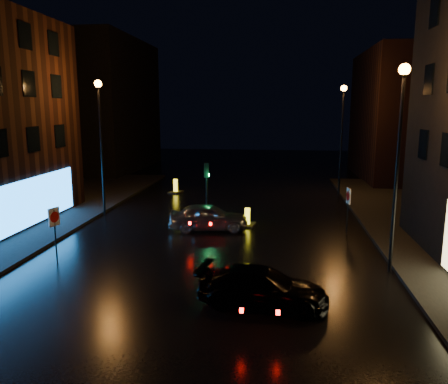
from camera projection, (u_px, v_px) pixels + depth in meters
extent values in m
plane|color=black|center=(172.00, 332.00, 13.24)|extent=(120.00, 120.00, 0.00)
cube|color=black|center=(105.00, 105.00, 47.97)|extent=(8.00, 16.00, 14.00)
cube|color=black|center=(405.00, 116.00, 41.48)|extent=(8.00, 14.00, 12.00)
cylinder|color=black|center=(102.00, 152.00, 27.08)|extent=(0.14, 0.14, 8.00)
cylinder|color=black|center=(98.00, 86.00, 26.33)|extent=(0.20, 0.20, 0.25)
sphere|color=orange|center=(98.00, 84.00, 26.30)|extent=(0.44, 0.44, 0.44)
cylinder|color=black|center=(396.00, 177.00, 17.39)|extent=(0.14, 0.14, 8.00)
cylinder|color=black|center=(404.00, 73.00, 16.64)|extent=(0.20, 0.20, 0.25)
sphere|color=orange|center=(405.00, 69.00, 16.61)|extent=(0.44, 0.44, 0.44)
cylinder|color=black|center=(341.00, 145.00, 32.99)|extent=(0.14, 0.14, 8.00)
cylinder|color=black|center=(344.00, 90.00, 32.23)|extent=(0.20, 0.20, 0.25)
sphere|color=orange|center=(344.00, 88.00, 32.20)|extent=(0.44, 0.44, 0.44)
cube|color=black|center=(207.00, 217.00, 27.02)|extent=(1.40, 2.40, 0.12)
cylinder|color=black|center=(207.00, 196.00, 26.77)|extent=(0.12, 0.12, 2.80)
cube|color=black|center=(207.00, 170.00, 26.47)|extent=(0.28, 0.22, 0.90)
cylinder|color=#0CFF59|center=(209.00, 175.00, 26.50)|extent=(0.05, 0.18, 0.18)
imported|color=#9B9DA3|center=(208.00, 217.00, 24.29)|extent=(4.55, 2.28, 1.49)
imported|color=black|center=(263.00, 287.00, 14.96)|extent=(4.70, 2.41, 1.31)
cube|color=black|center=(247.00, 225.00, 25.28)|extent=(0.97, 1.30, 0.10)
cube|color=yellow|center=(247.00, 216.00, 25.18)|extent=(0.30, 0.22, 1.00)
cube|color=black|center=(247.00, 216.00, 25.18)|extent=(0.30, 0.07, 0.60)
cube|color=black|center=(176.00, 192.00, 35.18)|extent=(1.10, 1.42, 0.11)
cube|color=yellow|center=(176.00, 186.00, 35.08)|extent=(0.33, 0.25, 1.05)
cube|color=black|center=(176.00, 186.00, 35.08)|extent=(0.31, 0.09, 0.63)
cylinder|color=black|center=(55.00, 236.00, 19.06)|extent=(0.06, 0.06, 2.38)
cube|color=silver|center=(54.00, 217.00, 18.90)|extent=(0.24, 0.58, 0.81)
cylinder|color=#B20C0C|center=(55.00, 217.00, 18.89)|extent=(0.17, 0.46, 0.48)
cylinder|color=black|center=(348.00, 212.00, 23.24)|extent=(0.07, 0.07, 2.47)
cube|color=white|center=(349.00, 196.00, 23.07)|extent=(0.14, 0.62, 0.84)
cylinder|color=#B20C0C|center=(348.00, 196.00, 23.07)|extent=(0.09, 0.49, 0.49)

